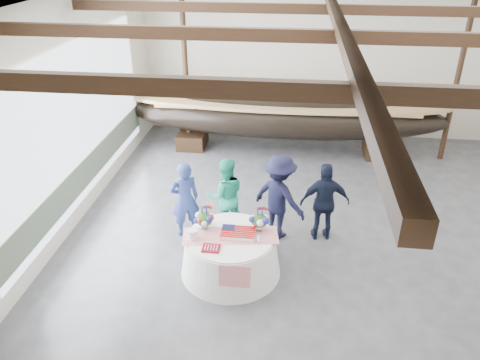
# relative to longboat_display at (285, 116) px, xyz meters

# --- Properties ---
(floor) EXTENTS (10.00, 12.00, 0.01)m
(floor) POSITION_rel_longboat_display_xyz_m (0.79, -4.57, -1.04)
(floor) COLOR #3D3D42
(floor) RESTS_ON ground
(wall_back) EXTENTS (10.00, 0.02, 4.50)m
(wall_back) POSITION_rel_longboat_display_xyz_m (0.79, 1.43, 1.21)
(wall_back) COLOR silver
(wall_back) RESTS_ON ground
(wall_left) EXTENTS (0.02, 12.00, 4.50)m
(wall_left) POSITION_rel_longboat_display_xyz_m (-4.21, -4.57, 1.21)
(wall_left) COLOR silver
(wall_left) RESTS_ON ground
(ceiling) EXTENTS (10.00, 12.00, 0.01)m
(ceiling) POSITION_rel_longboat_display_xyz_m (0.79, -4.57, 3.46)
(ceiling) COLOR white
(ceiling) RESTS_ON wall_back
(pavilion_structure) EXTENTS (9.80, 11.76, 4.50)m
(pavilion_structure) POSITION_rel_longboat_display_xyz_m (0.79, -3.78, 2.96)
(pavilion_structure) COLOR black
(pavilion_structure) RESTS_ON ground
(open_bay) EXTENTS (0.03, 7.00, 3.20)m
(open_bay) POSITION_rel_longboat_display_xyz_m (-4.16, -3.57, 0.78)
(open_bay) COLOR silver
(open_bay) RESTS_ON ground
(longboat_display) EXTENTS (8.72, 1.74, 1.63)m
(longboat_display) POSITION_rel_longboat_display_xyz_m (0.00, 0.00, 0.00)
(longboat_display) COLOR black
(longboat_display) RESTS_ON ground
(banquet_table) EXTENTS (1.81, 1.81, 0.78)m
(banquet_table) POSITION_rel_longboat_display_xyz_m (-0.75, -5.46, -0.66)
(banquet_table) COLOR white
(banquet_table) RESTS_ON ground
(tabletop_items) EXTENTS (1.73, 0.95, 0.40)m
(tabletop_items) POSITION_rel_longboat_display_xyz_m (-0.79, -5.32, -0.12)
(tabletop_items) COLOR red
(tabletop_items) RESTS_ON banquet_table
(guest_woman_blue) EXTENTS (0.70, 0.61, 1.60)m
(guest_woman_blue) POSITION_rel_longboat_display_xyz_m (-1.81, -4.36, -0.24)
(guest_woman_blue) COLOR navy
(guest_woman_blue) RESTS_ON ground
(guest_woman_teal) EXTENTS (0.92, 0.81, 1.62)m
(guest_woman_teal) POSITION_rel_longboat_display_xyz_m (-1.03, -4.13, -0.23)
(guest_woman_teal) COLOR #1FA581
(guest_woman_teal) RESTS_ON ground
(guest_man_left) EXTENTS (1.32, 1.17, 1.78)m
(guest_man_left) POSITION_rel_longboat_display_xyz_m (0.05, -4.19, -0.15)
(guest_man_left) COLOR black
(guest_man_left) RESTS_ON ground
(guest_man_right) EXTENTS (1.01, 0.53, 1.65)m
(guest_man_right) POSITION_rel_longboat_display_xyz_m (0.94, -4.18, -0.22)
(guest_man_right) COLOR black
(guest_man_right) RESTS_ON ground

